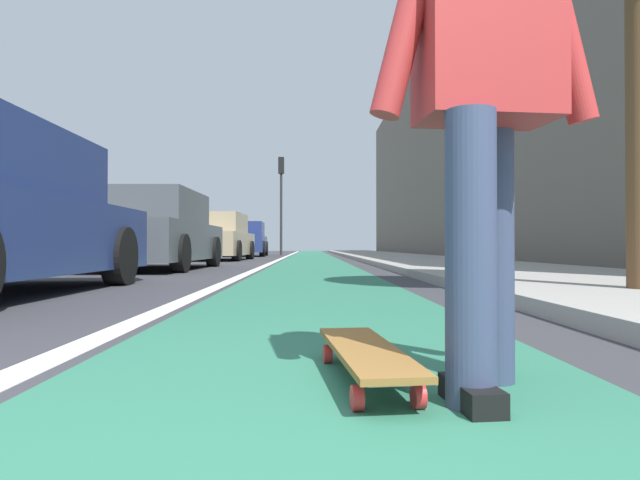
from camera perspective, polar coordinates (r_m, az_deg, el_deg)
ground_plane at (r=10.64m, az=-0.76°, el=-3.04°), size 80.00×80.00×0.00m
bike_lane_paint at (r=24.64m, az=-0.91°, el=-1.68°), size 56.00×1.84×0.00m
lane_stripe_white at (r=20.67m, az=-3.86°, el=-1.87°), size 52.00×0.16×0.01m
sidewalk_curb at (r=18.88m, az=8.19°, el=-1.82°), size 52.00×3.20×0.11m
building_facade at (r=23.76m, az=13.32°, el=9.81°), size 40.00×1.20×9.50m
skateboard at (r=1.81m, az=4.80°, el=-11.80°), size 0.86×0.28×0.11m
skater_person at (r=1.77m, az=16.90°, el=15.53°), size 0.48×0.72×1.64m
parked_car_mid at (r=10.85m, az=-17.21°, el=0.81°), size 4.43×2.07×1.48m
parked_car_far at (r=17.40m, az=-10.75°, el=0.21°), size 4.12×2.04×1.47m
parked_car_end at (r=24.03m, az=-7.90°, el=0.02°), size 4.17×2.00×1.49m
traffic_light at (r=26.63m, az=-4.10°, el=5.45°), size 0.33×0.28×4.78m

